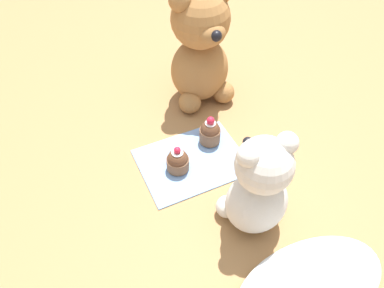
# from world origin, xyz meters

# --- Properties ---
(ground_plane) EXTENTS (4.00, 4.00, 0.00)m
(ground_plane) POSITION_xyz_m (0.00, 0.00, 0.00)
(ground_plane) COLOR #9E7042
(knitted_placemat) EXTENTS (0.22, 0.17, 0.01)m
(knitted_placemat) POSITION_xyz_m (0.00, 0.00, 0.00)
(knitted_placemat) COLOR #7A9ED1
(knitted_placemat) RESTS_ON ground_plane
(tulle_cloth) EXTENTS (0.27, 0.14, 0.04)m
(tulle_cloth) POSITION_xyz_m (-0.06, 0.33, 0.02)
(tulle_cloth) COLOR white
(tulle_cloth) RESTS_ON ground_plane
(teddy_bear_cream) EXTENTS (0.12, 0.11, 0.22)m
(teddy_bear_cream) POSITION_xyz_m (-0.04, 0.18, 0.10)
(teddy_bear_cream) COLOR silver
(teddy_bear_cream) RESTS_ON ground_plane
(teddy_bear_tan) EXTENTS (0.15, 0.15, 0.29)m
(teddy_bear_tan) POSITION_xyz_m (-0.11, -0.19, 0.14)
(teddy_bear_tan) COLOR #A3703D
(teddy_bear_tan) RESTS_ON ground_plane
(cupcake_near_cream_bear) EXTENTS (0.05, 0.05, 0.06)m
(cupcake_near_cream_bear) POSITION_xyz_m (0.04, 0.01, 0.03)
(cupcake_near_cream_bear) COLOR brown
(cupcake_near_cream_bear) RESTS_ON knitted_placemat
(cupcake_near_tan_bear) EXTENTS (0.05, 0.05, 0.07)m
(cupcake_near_tan_bear) POSITION_xyz_m (-0.06, -0.04, 0.03)
(cupcake_near_tan_bear) COLOR brown
(cupcake_near_tan_bear) RESTS_ON knitted_placemat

